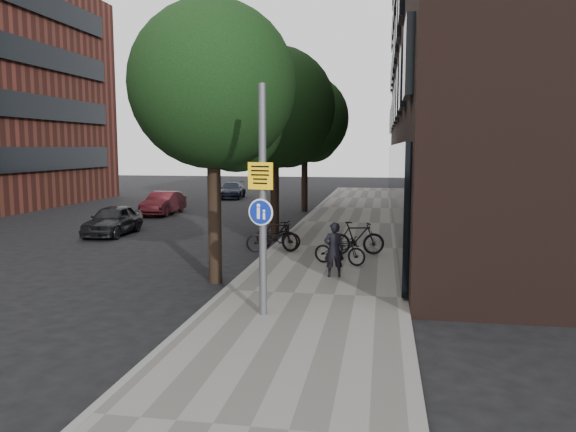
% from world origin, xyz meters
% --- Properties ---
extents(ground, '(120.00, 120.00, 0.00)m').
position_xyz_m(ground, '(0.00, 0.00, 0.00)').
color(ground, black).
rests_on(ground, ground).
extents(sidewalk, '(4.50, 60.00, 0.12)m').
position_xyz_m(sidewalk, '(0.25, 10.00, 0.06)').
color(sidewalk, slate).
rests_on(sidewalk, ground).
extents(curb_edge, '(0.15, 60.00, 0.13)m').
position_xyz_m(curb_edge, '(-2.00, 10.00, 0.07)').
color(curb_edge, slate).
rests_on(curb_edge, ground).
extents(building_right_dark_brick, '(12.00, 40.00, 18.00)m').
position_xyz_m(building_right_dark_brick, '(8.50, 22.00, 9.00)').
color(building_right_dark_brick, black).
rests_on(building_right_dark_brick, ground).
extents(street_tree_near, '(4.40, 4.40, 7.50)m').
position_xyz_m(street_tree_near, '(-2.53, 4.64, 5.11)').
color(street_tree_near, black).
rests_on(street_tree_near, ground).
extents(street_tree_mid, '(5.00, 5.00, 7.80)m').
position_xyz_m(street_tree_mid, '(-2.53, 13.14, 5.11)').
color(street_tree_mid, black).
rests_on(street_tree_mid, ground).
extents(street_tree_far, '(5.00, 5.00, 7.80)m').
position_xyz_m(street_tree_far, '(-2.53, 22.14, 5.11)').
color(street_tree_far, black).
rests_on(street_tree_far, ground).
extents(signpost, '(0.55, 0.17, 4.86)m').
position_xyz_m(signpost, '(-0.62, 1.47, 2.57)').
color(signpost, '#595B5E').
rests_on(signpost, sidewalk).
extents(pedestrian, '(0.62, 0.47, 1.53)m').
position_xyz_m(pedestrian, '(0.57, 5.21, 0.88)').
color(pedestrian, black).
rests_on(pedestrian, sidewalk).
extents(parked_bike_facade_near, '(1.76, 1.05, 0.87)m').
position_xyz_m(parked_bike_facade_near, '(0.60, 6.93, 0.56)').
color(parked_bike_facade_near, black).
rests_on(parked_bike_facade_near, sidewalk).
extents(parked_bike_facade_far, '(1.93, 0.93, 1.12)m').
position_xyz_m(parked_bike_facade_far, '(1.04, 8.55, 0.68)').
color(parked_bike_facade_far, black).
rests_on(parked_bike_facade_far, sidewalk).
extents(parked_bike_curb_near, '(1.99, 1.28, 0.99)m').
position_xyz_m(parked_bike_curb_near, '(-1.80, 8.64, 0.61)').
color(parked_bike_curb_near, black).
rests_on(parked_bike_curb_near, sidewalk).
extents(parked_bike_curb_far, '(1.86, 1.28, 1.10)m').
position_xyz_m(parked_bike_curb_far, '(-1.75, 8.94, 0.67)').
color(parked_bike_curb_far, black).
rests_on(parked_bike_curb_far, sidewalk).
extents(parked_car_near, '(1.66, 3.76, 1.26)m').
position_xyz_m(parked_car_near, '(-9.34, 11.90, 0.63)').
color(parked_car_near, black).
rests_on(parked_car_near, ground).
extents(parked_car_mid, '(1.33, 3.80, 1.25)m').
position_xyz_m(parked_car_mid, '(-10.04, 19.13, 0.63)').
color(parked_car_mid, '#571920').
rests_on(parked_car_mid, ground).
extents(parked_car_far, '(2.05, 4.19, 1.17)m').
position_xyz_m(parked_car_far, '(-8.98, 29.48, 0.59)').
color(parked_car_far, '#191F2D').
rests_on(parked_car_far, ground).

